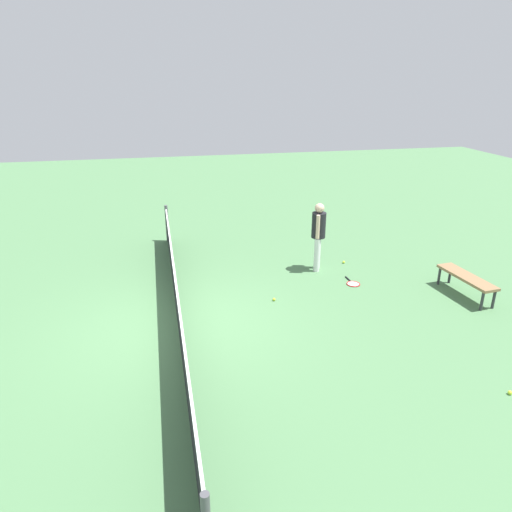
{
  "coord_description": "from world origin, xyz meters",
  "views": [
    {
      "loc": [
        -8.13,
        0.21,
        4.57
      ],
      "look_at": [
        1.03,
        -1.77,
        0.9
      ],
      "focal_mm": 32.74,
      "sensor_mm": 36.0,
      "label": 1
    }
  ],
  "objects": [
    {
      "name": "ground_plane",
      "position": [
        0.0,
        0.0,
        0.0
      ],
      "size": [
        40.0,
        40.0,
        0.0
      ],
      "primitive_type": "plane",
      "color": "#4C7A4C"
    },
    {
      "name": "court_net",
      "position": [
        0.0,
        0.0,
        0.5
      ],
      "size": [
        10.09,
        0.09,
        1.07
      ],
      "color": "#4C4C51",
      "rests_on": "ground_plane"
    },
    {
      "name": "player_near_side",
      "position": [
        2.05,
        -3.54,
        1.01
      ],
      "size": [
        0.51,
        0.45,
        1.7
      ],
      "color": "white",
      "rests_on": "ground_plane"
    },
    {
      "name": "tennis_racket_near_player",
      "position": [
        1.05,
        -4.09,
        0.01
      ],
      "size": [
        0.59,
        0.33,
        0.03
      ],
      "color": "red",
      "rests_on": "ground_plane"
    },
    {
      "name": "tennis_ball_near_player",
      "position": [
        0.6,
        -2.08,
        0.03
      ],
      "size": [
        0.07,
        0.07,
        0.07
      ],
      "primitive_type": "sphere",
      "color": "#C6E033",
      "rests_on": "ground_plane"
    },
    {
      "name": "tennis_ball_by_net",
      "position": [
        -3.22,
        -4.82,
        0.03
      ],
      "size": [
        0.07,
        0.07,
        0.07
      ],
      "primitive_type": "sphere",
      "color": "#C6E033",
      "rests_on": "ground_plane"
    },
    {
      "name": "tennis_ball_midcourt",
      "position": [
        2.29,
        -4.36,
        0.03
      ],
      "size": [
        0.07,
        0.07,
        0.07
      ],
      "primitive_type": "sphere",
      "color": "#C6E033",
      "rests_on": "ground_plane"
    },
    {
      "name": "courtside_bench",
      "position": [
        -0.04,
        -6.23,
        0.42
      ],
      "size": [
        1.53,
        0.55,
        0.48
      ],
      "color": "olive",
      "rests_on": "ground_plane"
    }
  ]
}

